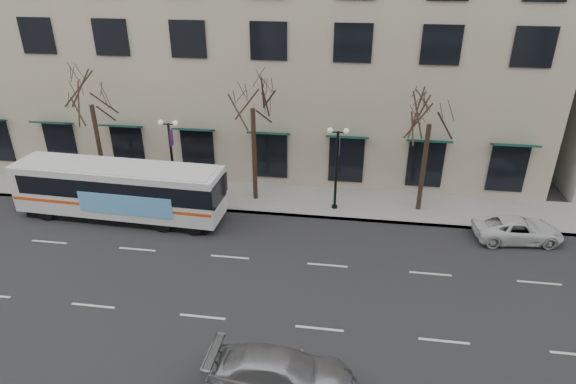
% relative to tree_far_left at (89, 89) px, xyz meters
% --- Properties ---
extents(ground, '(160.00, 160.00, 0.00)m').
position_rel_tree_far_left_xyz_m(ground, '(10.00, -8.80, -6.70)').
color(ground, black).
rests_on(ground, ground).
extents(sidewalk_far, '(80.00, 4.00, 0.15)m').
position_rel_tree_far_left_xyz_m(sidewalk_far, '(15.00, 0.20, -6.62)').
color(sidewalk_far, gray).
rests_on(sidewalk_far, ground).
extents(tree_far_left, '(3.60, 3.60, 8.34)m').
position_rel_tree_far_left_xyz_m(tree_far_left, '(0.00, 0.00, 0.00)').
color(tree_far_left, black).
rests_on(tree_far_left, ground).
extents(tree_far_mid, '(3.60, 3.60, 8.55)m').
position_rel_tree_far_left_xyz_m(tree_far_mid, '(10.00, 0.00, 0.21)').
color(tree_far_mid, black).
rests_on(tree_far_mid, ground).
extents(tree_far_right, '(3.60, 3.60, 8.06)m').
position_rel_tree_far_left_xyz_m(tree_far_right, '(20.00, 0.00, -0.28)').
color(tree_far_right, black).
rests_on(tree_far_right, ground).
extents(lamp_post_left, '(1.22, 0.45, 5.21)m').
position_rel_tree_far_left_xyz_m(lamp_post_left, '(5.01, -0.60, -3.75)').
color(lamp_post_left, black).
rests_on(lamp_post_left, ground).
extents(lamp_post_right, '(1.22, 0.45, 5.21)m').
position_rel_tree_far_left_xyz_m(lamp_post_right, '(15.01, -0.60, -3.75)').
color(lamp_post_right, black).
rests_on(lamp_post_right, ground).
extents(city_bus, '(12.22, 3.16, 3.29)m').
position_rel_tree_far_left_xyz_m(city_bus, '(2.81, -3.27, -4.90)').
color(city_bus, white).
rests_on(city_bus, ground).
extents(silver_car, '(5.27, 2.24, 1.52)m').
position_rel_tree_far_left_xyz_m(silver_car, '(13.95, -14.39, -5.94)').
color(silver_car, '#979A9E').
rests_on(silver_car, ground).
extents(white_pickup, '(4.80, 2.63, 1.28)m').
position_rel_tree_far_left_xyz_m(white_pickup, '(24.95, -2.60, -6.06)').
color(white_pickup, silver).
rests_on(white_pickup, ground).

